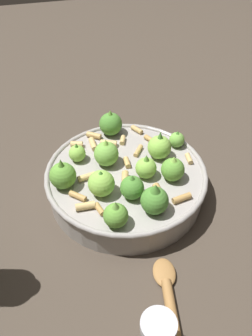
{
  "coord_description": "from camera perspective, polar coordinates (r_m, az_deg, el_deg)",
  "views": [
    {
      "loc": [
        0.46,
        -0.12,
        0.5
      ],
      "look_at": [
        0.0,
        0.0,
        0.06
      ],
      "focal_mm": 37.55,
      "sensor_mm": 36.0,
      "label": 1
    }
  ],
  "objects": [
    {
      "name": "wooden_spoon",
      "position": [
        0.55,
        7.53,
        -22.95
      ],
      "size": [
        0.23,
        0.07,
        0.02
      ],
      "color": "#9E703D",
      "rests_on": "ground"
    },
    {
      "name": "cooking_pan",
      "position": [
        0.66,
        -0.06,
        -1.71
      ],
      "size": [
        0.3,
        0.3,
        0.12
      ],
      "color": "#9E9993",
      "rests_on": "ground"
    },
    {
      "name": "ground_plane",
      "position": [
        0.69,
        -0.0,
        -3.95
      ],
      "size": [
        2.4,
        2.4,
        0.0
      ],
      "primitive_type": "plane",
      "color": "#42382D"
    }
  ]
}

